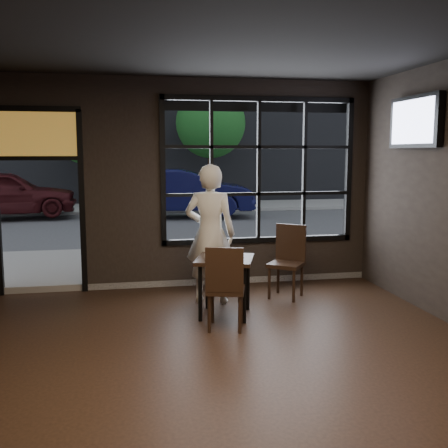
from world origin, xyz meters
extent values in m
cube|color=black|center=(0.00, 0.00, -0.01)|extent=(6.00, 7.00, 0.02)
cube|color=black|center=(0.00, 0.00, 3.21)|extent=(6.00, 7.00, 0.02)
cube|color=black|center=(1.20, 3.50, 1.80)|extent=(3.06, 0.12, 2.28)
cube|color=orange|center=(-2.10, 3.50, 2.35)|extent=(1.20, 0.06, 0.70)
cube|color=#545456|center=(0.00, 24.00, -0.02)|extent=(60.00, 41.00, 0.04)
cube|color=#5B5956|center=(0.00, 23.00, 7.50)|extent=(28.00, 12.00, 15.00)
cube|color=black|center=(0.36, 1.92, 0.38)|extent=(0.89, 0.89, 0.76)
cube|color=black|center=(0.28, 1.43, 0.51)|extent=(0.54, 0.54, 1.01)
cube|color=black|center=(1.38, 2.58, 0.52)|extent=(0.63, 0.63, 1.04)
imported|color=silver|center=(0.28, 2.57, 0.97)|extent=(0.82, 0.67, 1.93)
imported|color=silver|center=(0.13, 1.75, 0.80)|extent=(0.14, 0.14, 0.10)
cube|color=black|center=(2.93, 1.95, 2.49)|extent=(0.13, 1.17, 0.69)
imported|color=black|center=(1.03, 12.11, 0.82)|extent=(4.51, 2.00, 1.44)
imported|color=#3D1012|center=(-4.53, 12.63, 0.83)|extent=(4.45, 2.23, 1.45)
cylinder|color=#332114|center=(-2.23, 15.47, 1.06)|extent=(0.19, 0.19, 2.12)
sphere|color=#236825|center=(-2.23, 15.47, 2.79)|extent=(2.31, 2.31, 2.31)
cylinder|color=#332114|center=(2.36, 15.25, 1.20)|extent=(0.22, 0.22, 2.40)
sphere|color=#215913|center=(2.36, 15.25, 3.16)|extent=(2.62, 2.62, 2.62)
camera|label=1|loc=(-0.87, -4.49, 2.09)|focal=42.00mm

